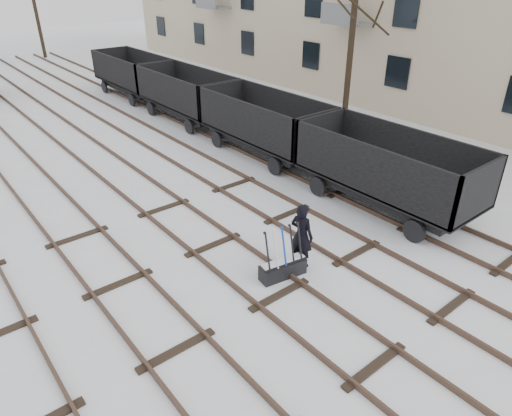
{
  "coord_description": "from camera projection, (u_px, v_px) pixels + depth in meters",
  "views": [
    {
      "loc": [
        -6.23,
        -6.75,
        7.48
      ],
      "look_at": [
        1.1,
        2.31,
        1.2
      ],
      "focal_mm": 32.0,
      "sensor_mm": 36.0,
      "label": 1
    }
  ],
  "objects": [
    {
      "name": "tracks",
      "position": [
        82.0,
        146.0,
        20.94
      ],
      "size": [
        13.9,
        52.0,
        0.16
      ],
      "color": "black",
      "rests_on": "ground"
    },
    {
      "name": "ground",
      "position": [
        279.0,
        296.0,
        11.62
      ],
      "size": [
        120.0,
        120.0,
        0.0
      ],
      "primitive_type": "plane",
      "color": "white",
      "rests_on": "ground"
    },
    {
      "name": "freight_wagon_c",
      "position": [
        187.0,
        102.0,
        24.18
      ],
      "size": [
        2.51,
        6.28,
        2.56
      ],
      "color": "black",
      "rests_on": "ground"
    },
    {
      "name": "tree_far_right",
      "position": [
        36.0,
        12.0,
        39.08
      ],
      "size": [
        0.3,
        0.3,
        7.53
      ],
      "primitive_type": "cylinder",
      "color": "black",
      "rests_on": "ground"
    },
    {
      "name": "worker",
      "position": [
        302.0,
        236.0,
        12.38
      ],
      "size": [
        0.6,
        0.78,
        1.9
      ],
      "primitive_type": "imported",
      "rotation": [
        0.0,
        0.0,
        1.81
      ],
      "color": "black",
      "rests_on": "ground"
    },
    {
      "name": "freight_wagon_a",
      "position": [
        386.0,
        181.0,
        15.42
      ],
      "size": [
        2.51,
        6.28,
        2.56
      ],
      "color": "black",
      "rests_on": "ground"
    },
    {
      "name": "tree_near",
      "position": [
        351.0,
        43.0,
        21.77
      ],
      "size": [
        0.3,
        0.3,
        8.17
      ],
      "primitive_type": "cylinder",
      "color": "black",
      "rests_on": "ground"
    },
    {
      "name": "ground_frame",
      "position": [
        283.0,
        268.0,
        12.21
      ],
      "size": [
        1.35,
        0.62,
        1.49
      ],
      "rotation": [
        0.0,
        0.0,
        -0.16
      ],
      "color": "black",
      "rests_on": "ground"
    },
    {
      "name": "freight_wagon_b",
      "position": [
        264.0,
        133.0,
        19.8
      ],
      "size": [
        2.51,
        6.28,
        2.56
      ],
      "color": "black",
      "rests_on": "ground"
    },
    {
      "name": "freight_wagon_d",
      "position": [
        133.0,
        80.0,
        28.56
      ],
      "size": [
        2.51,
        6.28,
        2.56
      ],
      "color": "black",
      "rests_on": "ground"
    }
  ]
}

